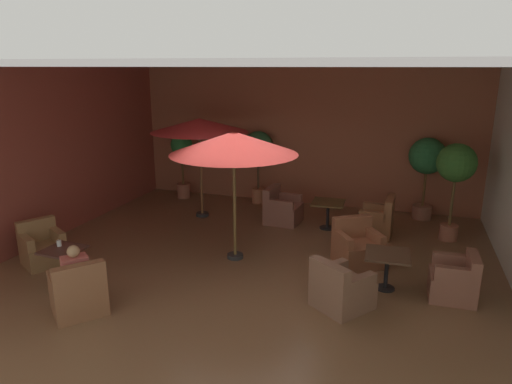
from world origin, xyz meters
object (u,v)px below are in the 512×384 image
armchair_mid_center_east (455,281)px  armchair_front_right_north (378,221)px  armchair_front_left_north (79,293)px  armchair_mid_center_south (357,248)px  patron_blue_shirt (75,269)px  iced_drink_cup (59,243)px  potted_tree_mid_left (427,162)px  patio_umbrella_center_beige (234,143)px  patio_umbrella_tall_red (199,126)px  potted_tree_left_corner (456,169)px  cafe_table_front_left (64,257)px  armchair_mid_center_north (341,290)px  cafe_table_front_right (328,207)px  cafe_table_mid_center (387,260)px  potted_tree_mid_right (182,155)px  potted_tree_right_corner (258,151)px  armchair_front_left_east (42,248)px  armchair_front_right_east (282,210)px

armchair_mid_center_east → armchair_front_right_north: bearing=118.1°
armchair_front_left_north → armchair_mid_center_south: (3.86, 3.22, -0.01)m
patron_blue_shirt → iced_drink_cup: size_ratio=6.09×
armchair_front_right_north → potted_tree_mid_left: (0.98, 1.54, 1.12)m
patio_umbrella_center_beige → patio_umbrella_tall_red: bearing=128.1°
armchair_front_left_north → potted_tree_left_corner: potted_tree_left_corner is taller
armchair_front_right_north → patron_blue_shirt: 6.45m
armchair_mid_center_east → patron_blue_shirt: 6.03m
cafe_table_front_left → armchair_mid_center_north: bearing=8.3°
potted_tree_left_corner → potted_tree_mid_left: 1.47m
cafe_table_front_right → potted_tree_left_corner: bearing=2.6°
armchair_mid_center_south → cafe_table_front_right: bearing=116.0°
cafe_table_mid_center → armchair_mid_center_east: armchair_mid_center_east is taller
armchair_front_left_north → patio_umbrella_center_beige: patio_umbrella_center_beige is taller
cafe_table_mid_center → potted_tree_mid_right: size_ratio=0.42×
potted_tree_mid_left → potted_tree_right_corner: 4.32m
iced_drink_cup → armchair_front_left_north: bearing=-38.9°
patio_umbrella_center_beige → patron_blue_shirt: (-1.57, -2.69, -1.59)m
armchair_mid_center_south → potted_tree_mid_right: size_ratio=0.59×
patio_umbrella_center_beige → potted_tree_mid_left: patio_umbrella_center_beige is taller
armchair_front_left_east → iced_drink_cup: bearing=-29.1°
potted_tree_left_corner → armchair_front_right_east: bearing=-179.5°
potted_tree_mid_left → potted_tree_mid_right: size_ratio=1.10×
armchair_mid_center_east → iced_drink_cup: 6.74m
potted_tree_left_corner → iced_drink_cup: bearing=-147.2°
potted_tree_mid_right → patron_blue_shirt: bearing=-77.5°
patio_umbrella_tall_red → potted_tree_left_corner: (5.84, 0.19, -0.70)m
patio_umbrella_center_beige → potted_tree_mid_left: bearing=46.6°
armchair_front_left_east → patron_blue_shirt: size_ratio=1.44×
potted_tree_right_corner → iced_drink_cup: potted_tree_right_corner is taller
cafe_table_mid_center → patio_umbrella_tall_red: patio_umbrella_tall_red is taller
armchair_front_left_east → potted_tree_mid_right: bearing=84.6°
potted_tree_mid_right → patron_blue_shirt: potted_tree_mid_right is taller
potted_tree_mid_left → potted_tree_mid_right: 6.54m
armchair_mid_center_east → cafe_table_front_right: bearing=133.4°
armchair_front_left_east → patron_blue_shirt: patron_blue_shirt is taller
armchair_front_left_north → armchair_front_right_north: (4.12, 4.95, -0.00)m
patron_blue_shirt → potted_tree_left_corner: bearing=42.0°
armchair_mid_center_north → armchair_mid_center_south: bearing=88.4°
armchair_front_left_east → cafe_table_mid_center: bearing=8.8°
cafe_table_mid_center → armchair_front_left_east: bearing=-171.2°
patio_umbrella_tall_red → potted_tree_right_corner: patio_umbrella_tall_red is taller
armchair_mid_center_east → patio_umbrella_tall_red: size_ratio=0.32×
cafe_table_front_left → armchair_front_left_east: armchair_front_left_east is taller
armchair_front_right_east → potted_tree_mid_right: bearing=159.7°
armchair_front_left_east → potted_tree_mid_right: size_ratio=0.52×
armchair_front_right_east → cafe_table_front_right: bearing=-4.4°
patio_umbrella_tall_red → cafe_table_front_right: bearing=1.3°
cafe_table_front_right → potted_tree_mid_right: size_ratio=0.41×
potted_tree_mid_left → armchair_mid_center_north: bearing=-104.4°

